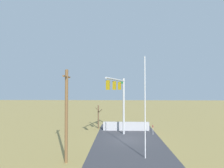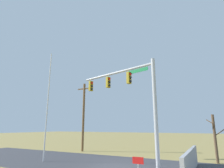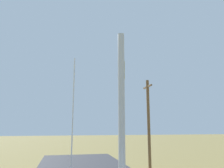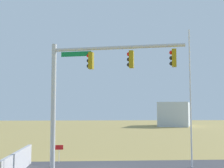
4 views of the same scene
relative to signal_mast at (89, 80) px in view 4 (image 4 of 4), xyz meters
The scene contains 5 objects.
retaining_fence 6.36m from the signal_mast, 13.14° to the right, with size 0.20×6.73×1.30m, color #A8A8AD.
signal_mast is the anchor object (origin of this frame).
flagpole 6.95m from the signal_mast, 161.52° to the right, with size 0.10×0.10×8.99m, color silver.
open_sign 6.69m from the signal_mast, 64.31° to the right, with size 0.56×0.04×1.22m.
distant_building 51.44m from the signal_mast, 110.53° to the right, with size 9.34×6.34×5.20m, color silver.
Camera 4 is at (0.46, 17.80, 3.75)m, focal length 47.67 mm.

